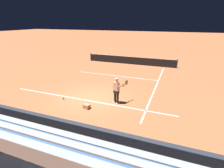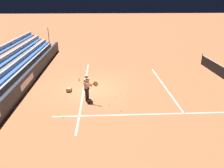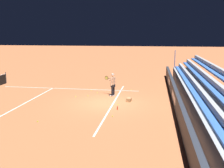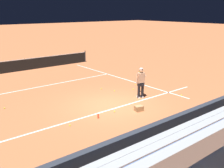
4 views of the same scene
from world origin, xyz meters
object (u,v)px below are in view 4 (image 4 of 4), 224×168
tennis_ball_far_right (101,89)px  tennis_ball_far_left (135,85)px  ball_box_cardboard (139,108)px  tennis_ball_by_box (70,125)px  tennis_ball_on_baseline (4,108)px  tennis_ball_midcourt (115,111)px  tennis_player (141,82)px  tennis_ball_near_player (181,95)px  tennis_net (29,64)px  tennis_ball_toward_net (133,89)px  water_bottle (98,116)px  tennis_ball_stray_back (114,91)px

tennis_ball_far_right → tennis_ball_far_left: 2.40m
tennis_ball_far_right → ball_box_cardboard: bearing=-100.1°
tennis_ball_far_right → tennis_ball_by_box: 5.50m
tennis_ball_on_baseline → tennis_ball_midcourt: (4.04, -3.84, 0.00)m
tennis_player → tennis_ball_midcourt: bearing=-163.3°
tennis_ball_by_box → tennis_ball_on_baseline: bearing=111.7°
tennis_ball_on_baseline → tennis_ball_near_player: same height
tennis_ball_far_right → tennis_ball_near_player: bearing=-53.7°
ball_box_cardboard → tennis_ball_near_player: ball_box_cardboard is taller
ball_box_cardboard → tennis_net: (-0.62, 12.24, 0.36)m
tennis_ball_toward_net → tennis_ball_by_box: same height
tennis_ball_midcourt → tennis_ball_by_box: bearing=-179.5°
tennis_ball_toward_net → water_bottle: size_ratio=0.30×
tennis_ball_far_right → water_bottle: water_bottle is taller
tennis_ball_near_player → tennis_ball_stray_back: bearing=129.3°
tennis_ball_on_baseline → tennis_ball_near_player: bearing=-26.4°
tennis_player → water_bottle: (-3.58, -0.87, -0.78)m
tennis_ball_toward_net → tennis_ball_stray_back: 1.23m
tennis_ball_stray_back → tennis_net: tennis_net is taller
tennis_ball_by_box → tennis_ball_far_left: same height
tennis_ball_far_left → water_bottle: 5.90m
ball_box_cardboard → tennis_ball_by_box: ball_box_cardboard is taller
tennis_ball_near_player → tennis_ball_by_box: size_ratio=1.00×
tennis_ball_by_box → water_bottle: 1.44m
tennis_ball_near_player → tennis_ball_far_left: (-0.57, 3.27, 0.00)m
tennis_ball_stray_back → tennis_ball_far_left: same height
tennis_ball_near_player → tennis_ball_midcourt: bearing=174.2°
tennis_ball_toward_net → tennis_ball_far_right: size_ratio=1.00×
tennis_ball_near_player → tennis_ball_midcourt: 4.67m
tennis_ball_near_player → tennis_ball_by_box: same height
tennis_ball_on_baseline → tennis_ball_near_player: 9.70m
tennis_ball_midcourt → tennis_ball_toward_net: bearing=33.1°
tennis_ball_on_baseline → water_bottle: bearing=-53.0°
tennis_ball_far_left → tennis_ball_far_right: bearing=164.1°
tennis_ball_midcourt → tennis_net: tennis_net is taller
tennis_ball_on_baseline → tennis_ball_stray_back: (6.17, -1.24, 0.00)m
tennis_ball_toward_net → tennis_ball_far_left: same height
tennis_ball_toward_net → tennis_ball_stray_back: size_ratio=1.00×
tennis_ball_stray_back → tennis_ball_far_left: 1.95m
ball_box_cardboard → tennis_ball_by_box: size_ratio=6.06×
tennis_ball_toward_net → tennis_ball_far_left: 1.05m
water_bottle → tennis_ball_stray_back: bearing=40.3°
tennis_player → tennis_ball_near_player: size_ratio=25.98×
tennis_ball_far_right → water_bottle: (-2.83, -3.56, 0.08)m
tennis_ball_far_right → tennis_ball_near_player: size_ratio=1.00×
tennis_ball_stray_back → tennis_net: bearing=100.8°
tennis_ball_on_baseline → tennis_ball_midcourt: size_ratio=1.00×
tennis_ball_on_baseline → tennis_ball_toward_net: (7.31, -1.71, 0.00)m
tennis_ball_far_left → water_bottle: water_bottle is taller
tennis_ball_midcourt → water_bottle: bearing=-174.2°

